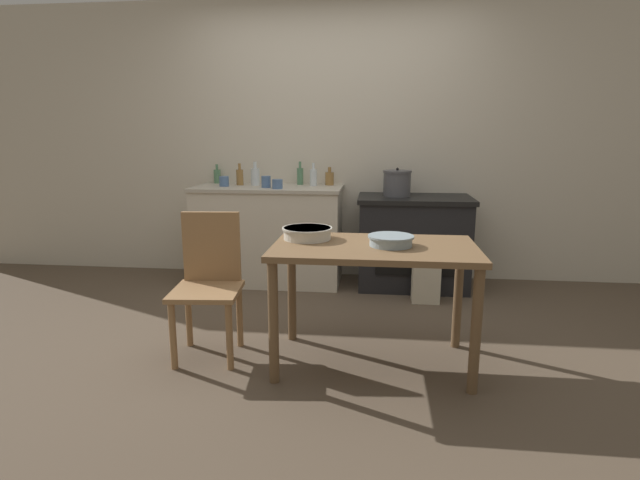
# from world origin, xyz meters

# --- Properties ---
(ground_plane) EXTENTS (14.00, 14.00, 0.00)m
(ground_plane) POSITION_xyz_m (0.00, 0.00, 0.00)
(ground_plane) COLOR brown
(wall_back) EXTENTS (8.00, 0.07, 2.55)m
(wall_back) POSITION_xyz_m (0.00, 1.58, 1.27)
(wall_back) COLOR beige
(wall_back) RESTS_ON ground_plane
(counter_cabinet) EXTENTS (1.34, 0.63, 0.89)m
(counter_cabinet) POSITION_xyz_m (-0.57, 1.25, 0.44)
(counter_cabinet) COLOR beige
(counter_cabinet) RESTS_ON ground_plane
(stove) EXTENTS (0.99, 0.64, 0.81)m
(stove) POSITION_xyz_m (0.75, 1.25, 0.41)
(stove) COLOR black
(stove) RESTS_ON ground_plane
(work_table) EXTENTS (1.17, 0.69, 0.73)m
(work_table) POSITION_xyz_m (0.41, -0.36, 0.62)
(work_table) COLOR brown
(work_table) RESTS_ON ground_plane
(chair) EXTENTS (0.44, 0.44, 0.88)m
(chair) POSITION_xyz_m (-0.60, -0.32, 0.47)
(chair) COLOR #997047
(chair) RESTS_ON ground_plane
(flour_sack) EXTENTS (0.22, 0.16, 0.40)m
(flour_sack) POSITION_xyz_m (0.83, 0.81, 0.20)
(flour_sack) COLOR beige
(flour_sack) RESTS_ON ground_plane
(stock_pot) EXTENTS (0.25, 0.25, 0.25)m
(stock_pot) POSITION_xyz_m (0.59, 1.27, 0.93)
(stock_pot) COLOR #4C4C51
(stock_pot) RESTS_ON stove
(mixing_bowl_large) EXTENTS (0.31, 0.31, 0.07)m
(mixing_bowl_large) POSITION_xyz_m (0.00, -0.23, 0.77)
(mixing_bowl_large) COLOR silver
(mixing_bowl_large) RESTS_ON work_table
(mixing_bowl_small) EXTENTS (0.26, 0.26, 0.06)m
(mixing_bowl_small) POSITION_xyz_m (0.50, -0.37, 0.76)
(mixing_bowl_small) COLOR #93A8B2
(mixing_bowl_small) RESTS_ON work_table
(bottle_far_left) EXTENTS (0.06, 0.06, 0.21)m
(bottle_far_left) POSITION_xyz_m (-0.16, 1.34, 0.97)
(bottle_far_left) COLOR silver
(bottle_far_left) RESTS_ON counter_cabinet
(bottle_left) EXTENTS (0.08, 0.08, 0.17)m
(bottle_left) POSITION_xyz_m (-0.02, 1.43, 0.95)
(bottle_left) COLOR olive
(bottle_left) RESTS_ON counter_cabinet
(bottle_mid_left) EXTENTS (0.06, 0.06, 0.20)m
(bottle_mid_left) POSITION_xyz_m (-0.85, 1.33, 0.96)
(bottle_mid_left) COLOR olive
(bottle_mid_left) RESTS_ON counter_cabinet
(bottle_center_left) EXTENTS (0.06, 0.06, 0.21)m
(bottle_center_left) POSITION_xyz_m (-0.30, 1.44, 0.97)
(bottle_center_left) COLOR #517F5B
(bottle_center_left) RESTS_ON counter_cabinet
(bottle_center) EXTENTS (0.08, 0.08, 0.22)m
(bottle_center) POSITION_xyz_m (-0.70, 1.34, 0.97)
(bottle_center) COLOR silver
(bottle_center) RESTS_ON counter_cabinet
(bottle_center_right) EXTENTS (0.07, 0.07, 0.18)m
(bottle_center_right) POSITION_xyz_m (-1.11, 1.49, 0.96)
(bottle_center_right) COLOR #517F5B
(bottle_center_right) RESTS_ON counter_cabinet
(cup_mid_right) EXTENTS (0.08, 0.08, 0.10)m
(cup_mid_right) POSITION_xyz_m (-0.56, 1.15, 0.94)
(cup_mid_right) COLOR #4C6B99
(cup_mid_right) RESTS_ON counter_cabinet
(cup_right) EXTENTS (0.09, 0.09, 0.09)m
(cup_right) POSITION_xyz_m (-0.96, 1.21, 0.93)
(cup_right) COLOR #4C6B99
(cup_right) RESTS_ON counter_cabinet
(cup_far_right) EXTENTS (0.09, 0.09, 0.08)m
(cup_far_right) POSITION_xyz_m (-0.44, 1.07, 0.93)
(cup_far_right) COLOR #4C6B99
(cup_far_right) RESTS_ON counter_cabinet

